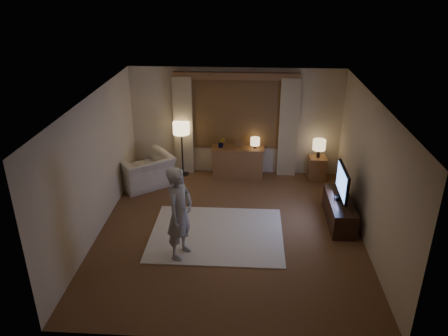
# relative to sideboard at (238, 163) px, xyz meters

# --- Properties ---
(room) EXTENTS (5.04, 5.54, 2.64)m
(room) POSITION_rel_sideboard_xyz_m (-0.07, -2.00, 0.98)
(room) COLOR brown
(room) RESTS_ON ground
(rug) EXTENTS (2.50, 2.00, 0.02)m
(rug) POSITION_rel_sideboard_xyz_m (-0.32, -2.65, -0.34)
(rug) COLOR #F1E4CA
(rug) RESTS_ON floor
(sideboard) EXTENTS (1.20, 0.40, 0.70)m
(sideboard) POSITION_rel_sideboard_xyz_m (0.00, 0.00, 0.00)
(sideboard) COLOR brown
(sideboard) RESTS_ON floor
(picture_frame) EXTENTS (0.16, 0.02, 0.20)m
(picture_frame) POSITION_rel_sideboard_xyz_m (0.00, 0.00, 0.45)
(picture_frame) COLOR brown
(picture_frame) RESTS_ON sideboard
(plant) EXTENTS (0.17, 0.13, 0.30)m
(plant) POSITION_rel_sideboard_xyz_m (-0.40, 0.00, 0.50)
(plant) COLOR #999999
(plant) RESTS_ON sideboard
(table_lamp_sideboard) EXTENTS (0.22, 0.22, 0.30)m
(table_lamp_sideboard) POSITION_rel_sideboard_xyz_m (0.40, 0.00, 0.55)
(table_lamp_sideboard) COLOR black
(table_lamp_sideboard) RESTS_ON sideboard
(floor_lamp) EXTENTS (0.39, 0.39, 1.35)m
(floor_lamp) POSITION_rel_sideboard_xyz_m (-1.35, -0.00, 0.79)
(floor_lamp) COLOR black
(floor_lamp) RESTS_ON floor
(armchair) EXTENTS (1.54, 1.51, 0.75)m
(armchair) POSITION_rel_sideboard_xyz_m (-2.13, -0.68, 0.03)
(armchair) COLOR beige
(armchair) RESTS_ON floor
(side_table) EXTENTS (0.40, 0.40, 0.56)m
(side_table) POSITION_rel_sideboard_xyz_m (1.90, -0.05, -0.07)
(side_table) COLOR brown
(side_table) RESTS_ON floor
(table_lamp_side) EXTENTS (0.30, 0.30, 0.44)m
(table_lamp_side) POSITION_rel_sideboard_xyz_m (1.90, -0.05, 0.52)
(table_lamp_side) COLOR black
(table_lamp_side) RESTS_ON side_table
(tv_stand) EXTENTS (0.45, 1.40, 0.50)m
(tv_stand) POSITION_rel_sideboard_xyz_m (2.08, -2.04, -0.10)
(tv_stand) COLOR black
(tv_stand) RESTS_ON floor
(tv) EXTENTS (0.23, 0.95, 0.68)m
(tv) POSITION_rel_sideboard_xyz_m (2.08, -2.04, 0.53)
(tv) COLOR black
(tv) RESTS_ON tv_stand
(person) EXTENTS (0.59, 0.71, 1.68)m
(person) POSITION_rel_sideboard_xyz_m (-0.88, -3.35, 0.51)
(person) COLOR gray
(person) RESTS_ON rug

